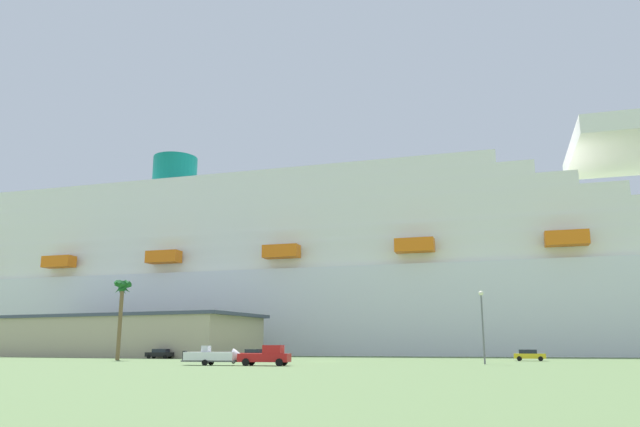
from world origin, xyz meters
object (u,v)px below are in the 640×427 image
(pickup_truck, at_px, (267,356))
(street_lamp, at_px, (482,317))
(small_boat_on_trailer, at_px, (216,356))
(parked_car_yellow_taxi, at_px, (529,355))
(parked_car_blue_suv, at_px, (180,353))
(parked_car_red_hatchback, at_px, (253,354))
(parked_car_black_coupe, at_px, (160,354))
(cruise_ship, at_px, (303,281))
(palm_tree, at_px, (122,296))

(pickup_truck, relative_size, street_lamp, 0.67)
(small_boat_on_trailer, xyz_separation_m, parked_car_yellow_taxi, (34.08, 30.73, -0.13))
(parked_car_blue_suv, distance_m, parked_car_yellow_taxi, 61.91)
(parked_car_blue_suv, distance_m, parked_car_red_hatchback, 24.05)
(parked_car_black_coupe, bearing_deg, small_boat_on_trailer, -49.60)
(pickup_truck, xyz_separation_m, small_boat_on_trailer, (-5.81, -0.55, -0.08))
(cruise_ship, distance_m, palm_tree, 61.38)
(street_lamp, bearing_deg, parked_car_red_hatchback, 157.99)
(parked_car_blue_suv, xyz_separation_m, parked_car_red_hatchback, (20.27, -12.95, -0.00))
(cruise_ship, height_order, pickup_truck, cruise_ship)
(pickup_truck, distance_m, parked_car_blue_suv, 51.29)
(palm_tree, bearing_deg, parked_car_blue_suv, 95.73)
(palm_tree, relative_size, parked_car_blue_suv, 2.49)
(parked_car_red_hatchback, bearing_deg, parked_car_black_coupe, 172.79)
(cruise_ship, xyz_separation_m, small_boat_on_trailer, (15.54, -77.66, -16.69))
(parked_car_yellow_taxi, relative_size, parked_car_black_coupe, 0.97)
(small_boat_on_trailer, bearing_deg, parked_car_blue_suv, 124.29)
(pickup_truck, relative_size, parked_car_blue_suv, 1.20)
(cruise_ship, relative_size, street_lamp, 34.38)
(parked_car_yellow_taxi, bearing_deg, cruise_ship, 136.59)
(pickup_truck, xyz_separation_m, parked_car_red_hatchback, (-12.70, 26.33, -0.21))
(cruise_ship, distance_m, parked_car_yellow_taxi, 70.34)
(palm_tree, bearing_deg, pickup_truck, -28.94)
(palm_tree, relative_size, street_lamp, 1.40)
(small_boat_on_trailer, height_order, parked_car_yellow_taxi, small_boat_on_trailer)
(pickup_truck, bearing_deg, parked_car_red_hatchback, 115.75)
(palm_tree, distance_m, street_lamp, 53.76)
(cruise_ship, bearing_deg, palm_tree, -98.87)
(parked_car_black_coupe, height_order, parked_car_red_hatchback, same)
(cruise_ship, relative_size, parked_car_blue_suv, 61.24)
(cruise_ship, distance_m, street_lamp, 79.48)
(cruise_ship, height_order, parked_car_black_coupe, cruise_ship)
(street_lamp, xyz_separation_m, parked_car_yellow_taxi, (5.62, 18.13, -4.70))
(palm_tree, xyz_separation_m, parked_car_black_coupe, (0.11, 11.61, -8.77))
(cruise_ship, relative_size, parked_car_red_hatchback, 61.75)
(parked_car_blue_suv, relative_size, parked_car_red_hatchback, 1.01)
(small_boat_on_trailer, bearing_deg, pickup_truck, 5.39)
(small_boat_on_trailer, xyz_separation_m, street_lamp, (28.46, 12.59, 4.57))
(pickup_truck, distance_m, small_boat_on_trailer, 5.84)
(street_lamp, height_order, parked_car_red_hatchback, street_lamp)
(pickup_truck, bearing_deg, palm_tree, 151.06)
(pickup_truck, relative_size, parked_car_yellow_taxi, 1.30)
(pickup_truck, bearing_deg, street_lamp, 28.00)
(pickup_truck, xyz_separation_m, parked_car_blue_suv, (-32.97, 39.29, -0.21))
(cruise_ship, distance_m, parked_car_black_coupe, 52.18)
(cruise_ship, distance_m, parked_car_red_hatchback, 54.19)
(parked_car_red_hatchback, bearing_deg, cruise_ship, 99.66)
(cruise_ship, xyz_separation_m, parked_car_black_coupe, (-9.27, -48.52, -16.82))
(pickup_truck, bearing_deg, parked_car_blue_suv, 130.00)
(street_lamp, relative_size, parked_car_black_coupe, 1.87)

